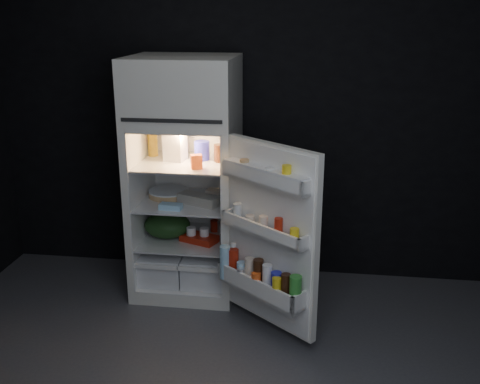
# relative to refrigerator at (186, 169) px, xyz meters

# --- Properties ---
(wall_back) EXTENTS (4.00, 0.00, 2.70)m
(wall_back) POSITION_rel_refrigerator_xyz_m (0.39, 0.38, 0.39)
(wall_back) COLOR black
(wall_back) RESTS_ON ground
(wall_front) EXTENTS (4.00, 0.00, 2.70)m
(wall_front) POSITION_rel_refrigerator_xyz_m (0.39, -3.02, 0.39)
(wall_front) COLOR black
(wall_front) RESTS_ON ground
(refrigerator) EXTENTS (0.76, 0.71, 1.78)m
(refrigerator) POSITION_rel_refrigerator_xyz_m (0.00, 0.00, 0.00)
(refrigerator) COLOR white
(refrigerator) RESTS_ON ground
(fridge_door) EXTENTS (0.68, 0.60, 1.22)m
(fridge_door) POSITION_rel_refrigerator_xyz_m (0.67, -0.62, -0.28)
(fridge_door) COLOR white
(fridge_door) RESTS_ON ground
(milk_jug) EXTENTS (0.16, 0.16, 0.24)m
(milk_jug) POSITION_rel_refrigerator_xyz_m (-0.07, -0.02, 0.19)
(milk_jug) COLOR white
(milk_jug) RESTS_ON refrigerator
(mayo_jar) EXTENTS (0.12, 0.12, 0.14)m
(mayo_jar) POSITION_rel_refrigerator_xyz_m (0.12, 0.03, 0.14)
(mayo_jar) COLOR #2125B4
(mayo_jar) RESTS_ON refrigerator
(jam_jar) EXTENTS (0.13, 0.13, 0.13)m
(jam_jar) POSITION_rel_refrigerator_xyz_m (0.27, -0.01, 0.14)
(jam_jar) COLOR black
(jam_jar) RESTS_ON refrigerator
(amber_bottle) EXTENTS (0.09, 0.09, 0.22)m
(amber_bottle) POSITION_rel_refrigerator_xyz_m (-0.27, 0.09, 0.18)
(amber_bottle) COLOR #B3891C
(amber_bottle) RESTS_ON refrigerator
(small_carton) EXTENTS (0.09, 0.08, 0.10)m
(small_carton) POSITION_rel_refrigerator_xyz_m (0.13, -0.22, 0.12)
(small_carton) COLOR #ED561B
(small_carton) RESTS_ON refrigerator
(egg_carton) EXTENTS (0.34, 0.24, 0.07)m
(egg_carton) POSITION_rel_refrigerator_xyz_m (0.12, -0.11, -0.19)
(egg_carton) COLOR gray
(egg_carton) RESTS_ON refrigerator
(pie) EXTENTS (0.38, 0.38, 0.04)m
(pie) POSITION_rel_refrigerator_xyz_m (-0.15, 0.03, -0.21)
(pie) COLOR tan
(pie) RESTS_ON refrigerator
(flat_package) EXTENTS (0.17, 0.09, 0.04)m
(flat_package) POSITION_rel_refrigerator_xyz_m (-0.06, -0.25, -0.21)
(flat_package) COLOR #96C8E8
(flat_package) RESTS_ON refrigerator
(wrapped_pkg) EXTENTS (0.13, 0.11, 0.05)m
(wrapped_pkg) POSITION_rel_refrigerator_xyz_m (0.20, 0.09, -0.20)
(wrapped_pkg) COLOR beige
(wrapped_pkg) RESTS_ON refrigerator
(produce_bag) EXTENTS (0.36, 0.30, 0.20)m
(produce_bag) POSITION_rel_refrigerator_xyz_m (-0.15, -0.06, -0.43)
(produce_bag) COLOR #193815
(produce_bag) RESTS_ON refrigerator
(yogurt_tray) EXTENTS (0.30, 0.23, 0.05)m
(yogurt_tray) POSITION_rel_refrigerator_xyz_m (0.11, -0.11, -0.50)
(yogurt_tray) COLOR #A41F0E
(yogurt_tray) RESTS_ON refrigerator
(small_can_red) EXTENTS (0.07, 0.07, 0.09)m
(small_can_red) POSITION_rel_refrigerator_xyz_m (0.19, 0.11, -0.48)
(small_can_red) COLOR #A41F0E
(small_can_red) RESTS_ON refrigerator
(small_can_silver) EXTENTS (0.08, 0.08, 0.09)m
(small_can_silver) POSITION_rel_refrigerator_xyz_m (0.25, 0.10, -0.48)
(small_can_silver) COLOR silver
(small_can_silver) RESTS_ON refrigerator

